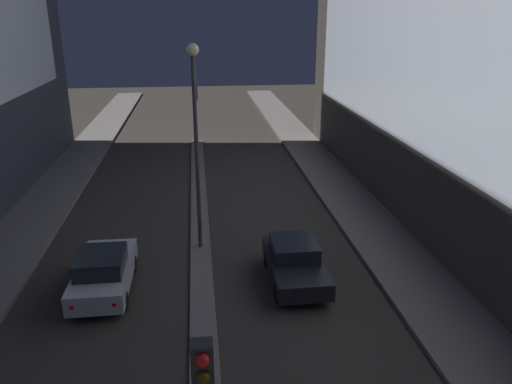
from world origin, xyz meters
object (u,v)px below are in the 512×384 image
(car_right_lane, at_px, (295,262))
(traffic_light_mid, at_px, (195,107))
(street_lamp, at_px, (195,121))
(car_left_lane, at_px, (104,272))

(car_right_lane, bearing_deg, traffic_light_mid, 102.18)
(street_lamp, bearing_deg, car_left_lane, -138.58)
(street_lamp, distance_m, car_left_lane, 6.47)
(traffic_light_mid, xyz_separation_m, street_lamp, (0.00, -12.69, 1.71))
(traffic_light_mid, bearing_deg, street_lamp, -90.00)
(car_left_lane, relative_size, car_right_lane, 1.05)
(street_lamp, relative_size, car_right_lane, 2.01)
(street_lamp, height_order, car_left_lane, street_lamp)
(car_left_lane, distance_m, car_right_lane, 6.79)
(traffic_light_mid, bearing_deg, car_left_lane, -102.22)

